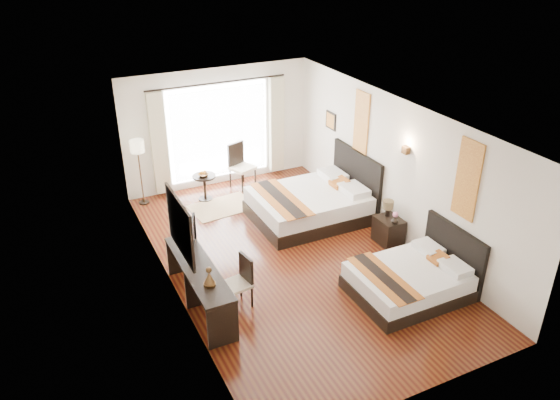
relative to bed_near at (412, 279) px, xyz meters
name	(u,v)px	position (x,y,z in m)	size (l,w,h in m)	color
floor	(291,257)	(-1.35, 1.89, -0.28)	(4.50, 7.50, 0.01)	#39100A
ceiling	(292,116)	(-1.35, 1.89, 2.51)	(4.50, 7.50, 0.02)	white
wall_headboard	(394,169)	(0.89, 1.89, 1.12)	(0.01, 7.50, 2.80)	silver
wall_desk	(168,217)	(-3.60, 1.89, 1.12)	(0.01, 7.50, 2.80)	silver
wall_window	(218,128)	(-1.35, 5.63, 1.12)	(4.50, 0.01, 2.80)	silver
wall_entry	(429,311)	(-1.35, -1.86, 1.12)	(4.50, 0.01, 2.80)	silver
window_glass	(219,132)	(-1.35, 5.62, 1.02)	(2.40, 0.02, 2.20)	white
sheer_curtain	(220,133)	(-1.35, 5.56, 1.02)	(2.30, 0.02, 2.10)	white
drape_left	(159,144)	(-2.80, 5.52, 1.00)	(0.35, 0.14, 2.35)	#BCB491
drape_right	(277,125)	(0.10, 5.52, 1.00)	(0.35, 0.14, 2.35)	#BCB491
art_panel_near	(467,180)	(0.88, 0.00, 1.67)	(0.03, 0.50, 1.35)	#974016
art_panel_far	(361,124)	(0.88, 3.08, 1.67)	(0.03, 0.50, 1.35)	#974016
wall_sconce	(406,150)	(0.84, 1.54, 1.64)	(0.10, 0.14, 0.14)	#4D341B
mirror_frame	(180,226)	(-3.57, 1.26, 1.27)	(0.04, 1.25, 0.95)	black
mirror_glass	(181,226)	(-3.55, 1.26, 1.27)	(0.01, 1.12, 0.82)	white
bed_near	(412,279)	(0.00, 0.00, 0.00)	(1.90, 1.48, 1.07)	black
bed_far	(313,203)	(-0.22, 3.08, 0.06)	(2.36, 1.84, 1.34)	black
nightstand	(389,230)	(0.63, 1.54, -0.02)	(0.44, 0.54, 0.52)	black
table_lamp	(388,206)	(0.67, 1.68, 0.45)	(0.22, 0.22, 0.34)	black
vase	(395,221)	(0.60, 1.34, 0.29)	(0.14, 0.14, 0.14)	black
console_desk	(200,286)	(-3.34, 1.26, 0.10)	(0.50, 2.20, 0.76)	black
television	(188,237)	(-3.32, 1.81, 0.72)	(0.84, 0.11, 0.48)	black
bronze_figurine	(209,278)	(-3.34, 0.69, 0.62)	(0.19, 0.19, 0.28)	#4D341B
desk_chair	(238,291)	(-2.78, 0.98, -0.01)	(0.47, 0.47, 0.89)	beige
floor_lamp	(138,151)	(-3.32, 5.34, 0.99)	(0.30, 0.30, 1.51)	black
side_table	(205,187)	(-2.00, 4.91, 0.02)	(0.52, 0.52, 0.60)	black
fruit_bowl	(203,175)	(-2.03, 4.87, 0.35)	(0.24, 0.24, 0.06)	#442918
window_chair	(242,174)	(-0.98, 5.17, 0.05)	(0.64, 0.64, 1.07)	beige
jute_rug	(222,207)	(-1.79, 4.38, -0.27)	(1.39, 0.94, 0.01)	tan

